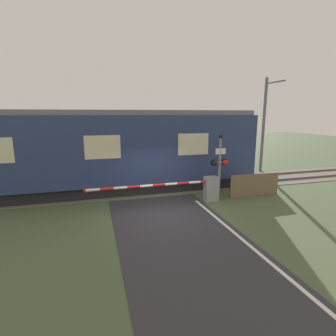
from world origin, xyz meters
TOP-DOWN VIEW (x-y plane):
  - ground_plane at (0.00, 0.00)m, footprint 80.00×80.00m
  - track_bed at (0.00, 3.83)m, footprint 36.00×3.20m
  - train at (-2.21, 3.83)m, footprint 15.81×3.13m
  - crossing_barrier at (2.01, 0.92)m, footprint 5.92×0.44m
  - signal_post at (2.89, 0.87)m, footprint 0.82×0.26m
  - catenary_pole at (8.74, 5.94)m, footprint 0.20×1.90m
  - roadside_fence at (4.91, 1.02)m, footprint 2.64×0.06m

SIDE VIEW (x-z plane):
  - ground_plane at x=0.00m, z-range 0.00..0.00m
  - track_bed at x=0.00m, z-range -0.04..0.09m
  - roadside_fence at x=4.91m, z-range 0.00..1.10m
  - crossing_barrier at x=2.01m, z-range 0.07..1.21m
  - signal_post at x=2.89m, z-range 0.21..3.29m
  - train at x=-2.21m, z-range 0.05..4.19m
  - catenary_pole at x=8.74m, z-range 0.15..6.49m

